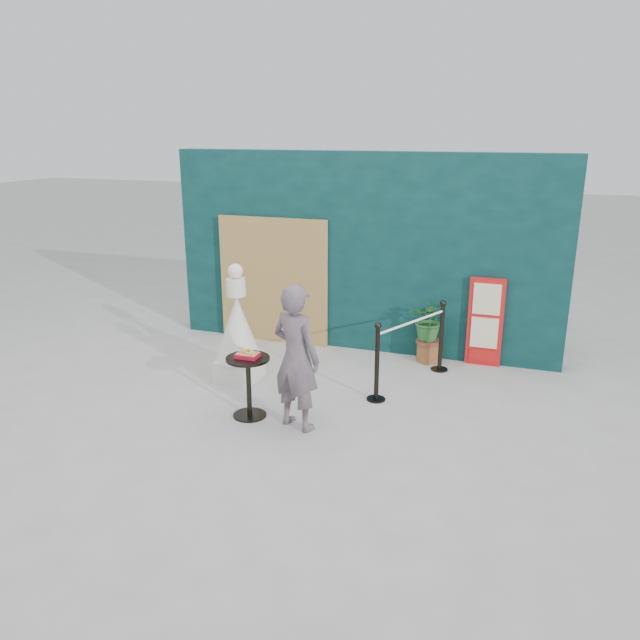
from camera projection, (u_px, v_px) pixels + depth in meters
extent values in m
plane|color=#ADAAA5|center=(285.00, 433.00, 7.07)|extent=(60.00, 60.00, 0.00)
cube|color=#092928|center=(362.00, 253.00, 9.47)|extent=(6.00, 0.30, 3.00)
cube|color=tan|center=(273.00, 281.00, 9.87)|extent=(1.80, 0.08, 2.00)
imported|color=#6A5B64|center=(296.00, 357.00, 7.00)|extent=(0.72, 0.58, 1.70)
cube|color=red|center=(485.00, 322.00, 8.95)|extent=(0.50, 0.06, 1.30)
cube|color=beige|center=(487.00, 299.00, 8.81)|extent=(0.38, 0.02, 0.45)
cube|color=beige|center=(484.00, 333.00, 8.96)|extent=(0.38, 0.02, 0.45)
cube|color=red|center=(482.00, 356.00, 9.06)|extent=(0.38, 0.02, 0.18)
cube|color=white|center=(239.00, 369.00, 8.57)|extent=(0.54, 0.54, 0.30)
cone|color=silver|center=(238.00, 328.00, 8.40)|extent=(0.63, 0.63, 0.89)
cylinder|color=silver|center=(236.00, 287.00, 8.23)|extent=(0.26, 0.26, 0.24)
sphere|color=white|center=(235.00, 271.00, 8.17)|extent=(0.20, 0.20, 0.20)
cylinder|color=black|center=(250.00, 415.00, 7.51)|extent=(0.40, 0.40, 0.02)
cylinder|color=black|center=(249.00, 388.00, 7.40)|extent=(0.06, 0.06, 0.72)
cylinder|color=black|center=(248.00, 359.00, 7.29)|extent=(0.52, 0.52, 0.03)
cube|color=#AF1228|center=(248.00, 355.00, 7.28)|extent=(0.26, 0.19, 0.05)
cube|color=red|center=(248.00, 353.00, 7.27)|extent=(0.24, 0.17, 0.00)
cube|color=#BC7D44|center=(245.00, 351.00, 7.29)|extent=(0.15, 0.14, 0.02)
cube|color=#E1A952|center=(251.00, 353.00, 7.23)|extent=(0.13, 0.13, 0.02)
cone|color=yellow|center=(251.00, 349.00, 7.30)|extent=(0.06, 0.06, 0.06)
cylinder|color=#985B31|center=(428.00, 352.00, 9.23)|extent=(0.34, 0.34, 0.28)
cylinder|color=brown|center=(429.00, 342.00, 9.18)|extent=(0.38, 0.38, 0.05)
imported|color=#2A632B|center=(430.00, 320.00, 9.08)|extent=(0.56, 0.49, 0.62)
cylinder|color=black|center=(376.00, 399.00, 7.95)|extent=(0.24, 0.24, 0.02)
cylinder|color=black|center=(377.00, 365.00, 7.81)|extent=(0.06, 0.06, 0.96)
sphere|color=black|center=(378.00, 326.00, 7.66)|extent=(0.09, 0.09, 0.09)
cylinder|color=black|center=(439.00, 369.00, 8.93)|extent=(0.24, 0.24, 0.02)
cylinder|color=black|center=(441.00, 338.00, 8.79)|extent=(0.06, 0.06, 0.96)
sphere|color=black|center=(443.00, 303.00, 8.64)|extent=(0.09, 0.09, 0.09)
cylinder|color=white|center=(412.00, 322.00, 8.18)|extent=(0.63, 1.31, 0.03)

